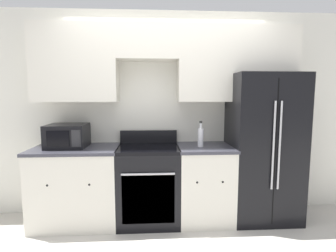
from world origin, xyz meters
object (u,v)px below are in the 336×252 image
(oven_range, at_px, (149,184))
(bottle, at_px, (201,137))
(refrigerator, at_px, (261,147))
(microwave, at_px, (68,136))

(oven_range, bearing_deg, bottle, -1.86)
(oven_range, relative_size, refrigerator, 0.60)
(refrigerator, xyz_separation_m, bottle, (-0.79, -0.10, 0.15))
(oven_range, xyz_separation_m, microwave, (-0.96, 0.05, 0.60))
(microwave, bearing_deg, refrigerator, 0.76)
(oven_range, distance_m, microwave, 1.13)
(refrigerator, distance_m, microwave, 2.38)
(refrigerator, relative_size, bottle, 5.81)
(refrigerator, height_order, microwave, refrigerator)
(refrigerator, xyz_separation_m, microwave, (-2.38, -0.03, 0.17))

